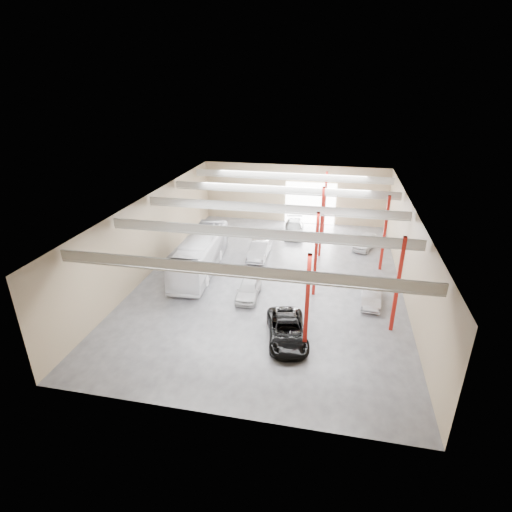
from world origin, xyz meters
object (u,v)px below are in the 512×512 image
(coach_bus, at_px, (201,253))
(car_row_b, at_px, (259,249))
(car_right_far, at_px, (365,242))
(black_sedan, at_px, (287,330))
(car_right_near, at_px, (371,295))
(car_row_a, at_px, (249,289))
(car_row_c, at_px, (294,228))

(coach_bus, bearing_deg, car_row_b, 36.19)
(car_row_b, relative_size, car_right_far, 1.18)
(black_sedan, height_order, car_right_near, black_sedan)
(car_row_a, bearing_deg, black_sedan, -56.36)
(car_row_b, xyz_separation_m, car_right_near, (10.30, -6.96, -0.13))
(car_row_a, bearing_deg, car_right_far, 49.97)
(black_sedan, height_order, car_row_a, black_sedan)
(car_row_c, bearing_deg, car_right_far, -24.36)
(black_sedan, relative_size, car_row_c, 1.04)
(car_row_c, distance_m, car_right_far, 8.09)
(coach_bus, relative_size, car_row_a, 2.81)
(car_row_b, distance_m, car_right_near, 12.43)
(car_row_a, distance_m, car_right_far, 15.72)
(coach_bus, height_order, car_right_far, coach_bus)
(coach_bus, distance_m, car_row_b, 6.18)
(coach_bus, bearing_deg, car_row_c, 52.24)
(car_right_near, bearing_deg, coach_bus, 172.10)
(coach_bus, bearing_deg, car_row_a, -41.16)
(coach_bus, xyz_separation_m, car_row_b, (4.66, 3.96, -0.83))
(coach_bus, bearing_deg, car_right_near, -15.51)
(car_row_a, relative_size, car_right_near, 1.01)
(coach_bus, relative_size, black_sedan, 2.16)
(car_row_a, bearing_deg, car_row_b, 92.63)
(black_sedan, relative_size, car_right_near, 1.32)
(car_row_a, bearing_deg, car_row_c, 80.28)
(black_sedan, bearing_deg, car_row_c, 82.56)
(coach_bus, relative_size, car_row_b, 2.40)
(coach_bus, xyz_separation_m, car_right_near, (14.96, -3.00, -0.96))
(black_sedan, xyz_separation_m, car_right_near, (5.80, 6.25, -0.08))
(black_sedan, distance_m, car_right_near, 8.52)
(car_row_a, xyz_separation_m, car_right_far, (9.59, 12.46, -0.00))
(black_sedan, bearing_deg, car_right_far, 59.10)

